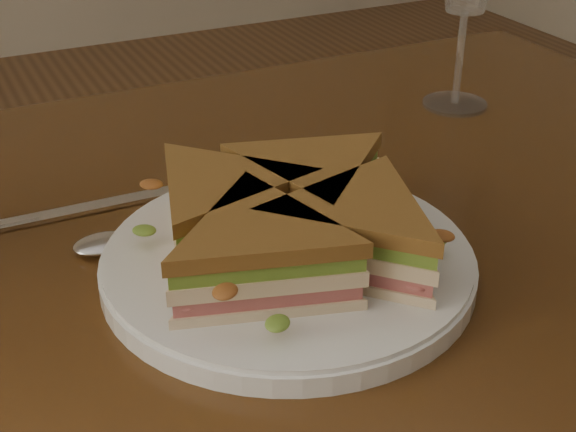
{
  "coord_description": "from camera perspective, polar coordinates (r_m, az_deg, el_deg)",
  "views": [
    {
      "loc": [
        -0.2,
        -0.52,
        1.1
      ],
      "look_at": [
        0.03,
        -0.05,
        0.8
      ],
      "focal_mm": 50.0,
      "sensor_mm": 36.0,
      "label": 1
    }
  ],
  "objects": [
    {
      "name": "knife",
      "position": [
        0.73,
        -13.47,
        0.6
      ],
      "size": [
        0.22,
        0.02,
        0.0
      ],
      "rotation": [
        0.0,
        0.0,
        -0.02
      ],
      "color": "silver",
      "rests_on": "table"
    },
    {
      "name": "spoon",
      "position": [
        0.67,
        -11.21,
        -1.54
      ],
      "size": [
        0.18,
        0.03,
        0.01
      ],
      "rotation": [
        0.0,
        0.0,
        0.07
      ],
      "color": "silver",
      "rests_on": "table"
    },
    {
      "name": "sandwich_wedges",
      "position": [
        0.6,
        0.0,
        -0.41
      ],
      "size": [
        0.3,
        0.3,
        0.06
      ],
      "color": "beige",
      "rests_on": "plate"
    },
    {
      "name": "plate",
      "position": [
        0.62,
        0.0,
        -3.37
      ],
      "size": [
        0.29,
        0.29,
        0.02
      ],
      "primitive_type": "cylinder",
      "color": "white",
      "rests_on": "table"
    },
    {
      "name": "crisps_mound",
      "position": [
        0.61,
        0.0,
        -0.74
      ],
      "size": [
        0.09,
        0.09,
        0.05
      ],
      "primitive_type": null,
      "color": "orange",
      "rests_on": "plate"
    },
    {
      "name": "table",
      "position": [
        0.71,
        -3.75,
        -9.33
      ],
      "size": [
        1.2,
        0.8,
        0.75
      ],
      "color": "#341C0B",
      "rests_on": "ground"
    }
  ]
}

